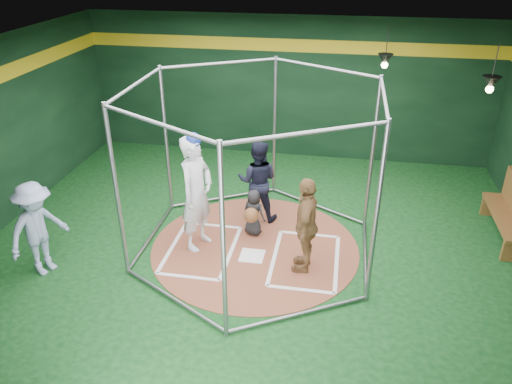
% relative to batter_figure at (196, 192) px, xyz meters
% --- Properties ---
extents(room_shell, '(10.10, 9.10, 3.53)m').
position_rel_batter_figure_xyz_m(room_shell, '(1.03, 0.11, 0.65)').
color(room_shell, '#0B3310').
rests_on(room_shell, ground).
extents(clay_disc, '(3.80, 3.80, 0.01)m').
position_rel_batter_figure_xyz_m(clay_disc, '(1.03, 0.10, -1.09)').
color(clay_disc, brown).
rests_on(clay_disc, ground).
extents(home_plate, '(0.43, 0.43, 0.01)m').
position_rel_batter_figure_xyz_m(home_plate, '(1.03, -0.20, -1.08)').
color(home_plate, white).
rests_on(home_plate, clay_disc).
extents(batter_box_left, '(1.17, 1.77, 0.01)m').
position_rel_batter_figure_xyz_m(batter_box_left, '(0.08, -0.15, -1.08)').
color(batter_box_left, white).
rests_on(batter_box_left, clay_disc).
extents(batter_box_right, '(1.17, 1.77, 0.01)m').
position_rel_batter_figure_xyz_m(batter_box_right, '(1.98, -0.15, -1.08)').
color(batter_box_right, white).
rests_on(batter_box_right, clay_disc).
extents(batting_cage, '(4.05, 4.67, 3.00)m').
position_rel_batter_figure_xyz_m(batting_cage, '(1.03, 0.10, 0.40)').
color(batting_cage, gray).
rests_on(batting_cage, ground).
extents(pendant_lamp_near, '(0.34, 0.34, 0.90)m').
position_rel_batter_figure_xyz_m(pendant_lamp_near, '(3.23, 3.70, 1.64)').
color(pendant_lamp_near, black).
rests_on(pendant_lamp_near, room_shell).
extents(pendant_lamp_far, '(0.34, 0.34, 0.90)m').
position_rel_batter_figure_xyz_m(pendant_lamp_far, '(5.03, 2.10, 1.64)').
color(pendant_lamp_far, black).
rests_on(pendant_lamp_far, room_shell).
extents(batter_figure, '(0.72, 0.90, 2.21)m').
position_rel_batter_figure_xyz_m(batter_figure, '(0.00, 0.00, 0.00)').
color(batter_figure, silver).
rests_on(batter_figure, clay_disc).
extents(visitor_leopard, '(0.46, 1.01, 1.70)m').
position_rel_batter_figure_xyz_m(visitor_leopard, '(1.97, -0.36, -0.24)').
color(visitor_leopard, '#B0804B').
rests_on(visitor_leopard, clay_disc).
extents(catcher_figure, '(0.52, 0.61, 0.92)m').
position_rel_batter_figure_xyz_m(catcher_figure, '(0.92, 0.53, -0.62)').
color(catcher_figure, black).
rests_on(catcher_figure, clay_disc).
extents(umpire, '(0.81, 0.63, 1.66)m').
position_rel_batter_figure_xyz_m(umpire, '(0.89, 1.17, -0.26)').
color(umpire, black).
rests_on(umpire, clay_disc).
extents(bystander_blue, '(0.97, 1.23, 1.67)m').
position_rel_batter_figure_xyz_m(bystander_blue, '(-2.36, -1.23, -0.27)').
color(bystander_blue, '#919EBF').
rests_on(bystander_blue, ground).
extents(dugout_bench, '(0.43, 1.86, 1.09)m').
position_rel_batter_figure_xyz_m(dugout_bench, '(5.66, 1.32, -0.55)').
color(dugout_bench, brown).
rests_on(dugout_bench, ground).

